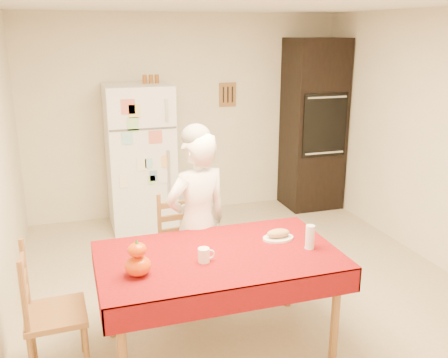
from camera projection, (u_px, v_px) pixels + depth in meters
name	position (u px, v px, depth m)	size (l,w,h in m)	color
floor	(246.00, 288.00, 4.59)	(4.50, 4.50, 0.00)	tan
room_shell	(248.00, 113.00, 4.13)	(4.02, 4.52, 2.51)	beige
refrigerator	(140.00, 157.00, 5.88)	(0.75, 0.74, 1.70)	white
oven_cabinet	(313.00, 125.00, 6.52)	(0.70, 0.62, 2.20)	black
dining_table	(218.00, 263.00, 3.55)	(1.70, 1.00, 0.76)	brown
chair_far	(184.00, 244.00, 4.32)	(0.45, 0.44, 0.95)	brown
chair_left	(45.00, 308.00, 3.31)	(0.42, 0.43, 0.95)	brown
seated_woman	(198.00, 224.00, 4.06)	(0.56, 0.37, 1.53)	white
coffee_mug	(204.00, 255.00, 3.39)	(0.08, 0.08, 0.10)	white
pumpkin_lower	(138.00, 266.00, 3.20)	(0.17, 0.17, 0.13)	#CE4E04
pumpkin_upper	(137.00, 250.00, 3.17)	(0.12, 0.12, 0.09)	#D84205
wine_glass	(310.00, 237.00, 3.60)	(0.07, 0.07, 0.18)	silver
bread_plate	(278.00, 238.00, 3.77)	(0.24, 0.24, 0.02)	white
bread_loaf	(278.00, 233.00, 3.76)	(0.18, 0.10, 0.06)	tan
spice_jar_left	(145.00, 79.00, 5.70)	(0.05, 0.05, 0.10)	brown
spice_jar_mid	(151.00, 79.00, 5.72)	(0.05, 0.05, 0.10)	brown
spice_jar_right	(157.00, 79.00, 5.74)	(0.05, 0.05, 0.10)	brown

